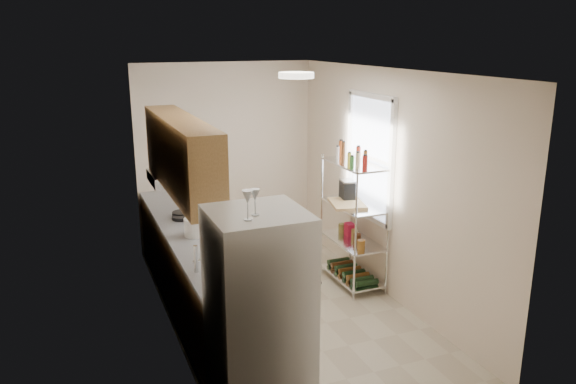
% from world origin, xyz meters
% --- Properties ---
extents(room, '(2.52, 4.42, 2.62)m').
position_xyz_m(room, '(0.00, 0.00, 1.30)').
color(room, '#C1B79D').
rests_on(room, ground).
extents(counter_run, '(0.63, 3.51, 0.90)m').
position_xyz_m(counter_run, '(-0.92, 0.44, 0.45)').
color(counter_run, tan).
rests_on(counter_run, ground).
extents(upper_cabinets, '(0.33, 2.20, 0.72)m').
position_xyz_m(upper_cabinets, '(-1.05, 0.10, 1.81)').
color(upper_cabinets, tan).
rests_on(upper_cabinets, room).
extents(range_hood, '(0.50, 0.60, 0.12)m').
position_xyz_m(range_hood, '(-1.00, 0.90, 1.39)').
color(range_hood, '#B7BABC').
rests_on(range_hood, room).
extents(window, '(0.06, 1.00, 1.46)m').
position_xyz_m(window, '(1.23, 0.35, 1.55)').
color(window, white).
rests_on(window, room).
extents(bakers_rack, '(0.45, 0.90, 1.73)m').
position_xyz_m(bakers_rack, '(1.00, 0.30, 1.11)').
color(bakers_rack, silver).
rests_on(bakers_rack, ground).
extents(ceiling_dome, '(0.34, 0.34, 0.05)m').
position_xyz_m(ceiling_dome, '(0.00, -0.30, 2.57)').
color(ceiling_dome, white).
rests_on(ceiling_dome, room).
extents(refrigerator, '(0.70, 0.70, 1.71)m').
position_xyz_m(refrigerator, '(-0.87, -1.63, 0.85)').
color(refrigerator, silver).
rests_on(refrigerator, ground).
extents(wine_glass_a, '(0.08, 0.08, 0.21)m').
position_xyz_m(wine_glass_a, '(-0.99, -1.79, 1.81)').
color(wine_glass_a, silver).
rests_on(wine_glass_a, refrigerator).
extents(wine_glass_b, '(0.07, 0.07, 0.19)m').
position_xyz_m(wine_glass_b, '(-0.91, -1.71, 1.80)').
color(wine_glass_b, silver).
rests_on(wine_glass_b, refrigerator).
extents(rice_cooker, '(0.23, 0.23, 0.19)m').
position_xyz_m(rice_cooker, '(-0.92, 0.25, 0.99)').
color(rice_cooker, white).
rests_on(rice_cooker, counter_run).
extents(frying_pan_large, '(0.31, 0.31, 0.04)m').
position_xyz_m(frying_pan_large, '(-0.93, 0.85, 0.92)').
color(frying_pan_large, black).
rests_on(frying_pan_large, counter_run).
extents(frying_pan_small, '(0.26, 0.26, 0.05)m').
position_xyz_m(frying_pan_small, '(-0.90, 0.97, 0.92)').
color(frying_pan_small, black).
rests_on(frying_pan_small, counter_run).
extents(cutting_board, '(0.48, 0.56, 0.03)m').
position_xyz_m(cutting_board, '(0.91, 0.30, 1.03)').
color(cutting_board, tan).
rests_on(cutting_board, bakers_rack).
extents(espresso_machine, '(0.18, 0.24, 0.25)m').
position_xyz_m(espresso_machine, '(1.00, 0.47, 1.14)').
color(espresso_machine, black).
rests_on(espresso_machine, bakers_rack).
extents(storage_bag, '(0.11, 0.14, 0.16)m').
position_xyz_m(storage_bag, '(1.04, 0.45, 0.64)').
color(storage_bag, '#B01532').
rests_on(storage_bag, bakers_rack).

